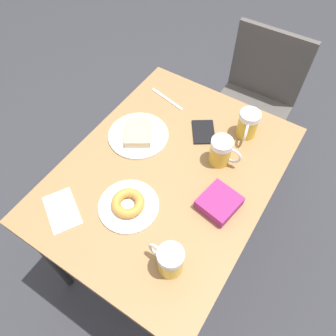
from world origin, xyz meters
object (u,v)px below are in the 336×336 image
chair (257,94)px  beer_mug_right (248,124)px  beer_mug_center (221,151)px  beer_mug_left (170,260)px  fork (167,99)px  plate_with_donut (128,205)px  napkin_folded (62,210)px  blue_pouch (219,203)px  plate_with_cake (138,134)px  passport_near_edge (203,132)px

chair → beer_mug_right: bearing=-78.4°
chair → beer_mug_right: beer_mug_right is taller
chair → beer_mug_center: size_ratio=6.96×
chair → beer_mug_left: beer_mug_left is taller
beer_mug_center → fork: (-0.35, 0.17, -0.06)m
chair → plate_with_donut: bearing=-95.9°
beer_mug_center → beer_mug_right: 0.18m
fork → napkin_folded: bearing=-90.6°
plate_with_donut → beer_mug_right: 0.56m
plate_with_donut → blue_pouch: (0.26, 0.17, 0.01)m
plate_with_cake → plate_with_donut: bearing=-60.3°
beer_mug_left → plate_with_cake: bearing=135.9°
chair → plate_with_donut: (-0.08, -1.03, 0.25)m
beer_mug_right → napkin_folded: size_ratio=0.65×
beer_mug_center → fork: beer_mug_center is taller
plate_with_donut → beer_mug_left: beer_mug_left is taller
beer_mug_left → beer_mug_center: 0.45m
chair → plate_with_cake: bearing=-109.3°
passport_near_edge → beer_mug_center: bearing=-37.3°
plate_with_cake → plate_with_donut: plate_with_donut is taller
napkin_folded → passport_near_edge: (0.24, 0.58, 0.00)m
chair → passport_near_edge: size_ratio=5.56×
plate_with_donut → passport_near_edge: plate_with_donut is taller
beer_mug_center → blue_pouch: 0.20m
passport_near_edge → blue_pouch: blue_pouch is taller
chair → plate_with_donut: size_ratio=4.03×
napkin_folded → plate_with_donut: bearing=36.6°
chair → napkin_folded: 1.22m
chair → blue_pouch: (0.18, -0.86, 0.25)m
chair → fork: size_ratio=4.67×
beer_mug_center → passport_near_edge: bearing=142.7°
passport_near_edge → plate_with_cake: bearing=-143.0°
beer_mug_left → chair: bearing=97.7°
fork → blue_pouch: blue_pouch is taller
beer_mug_left → beer_mug_center: (-0.06, 0.45, 0.00)m
plate_with_cake → napkin_folded: (-0.02, -0.42, -0.01)m
beer_mug_left → beer_mug_right: (-0.04, 0.63, 0.00)m
fork → passport_near_edge: passport_near_edge is taller
plate_with_cake → beer_mug_left: beer_mug_left is taller
chair → blue_pouch: size_ratio=5.78×
chair → blue_pouch: bearing=-79.5°
napkin_folded → passport_near_edge: bearing=67.7°
beer_mug_right → fork: 0.38m
blue_pouch → plate_with_donut: bearing=-146.5°
chair → beer_mug_right: size_ratio=7.06×
napkin_folded → blue_pouch: blue_pouch is taller
plate_with_donut → beer_mug_center: size_ratio=1.73×
beer_mug_right → fork: beer_mug_right is taller
plate_with_cake → plate_with_donut: size_ratio=1.15×
beer_mug_left → blue_pouch: 0.28m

